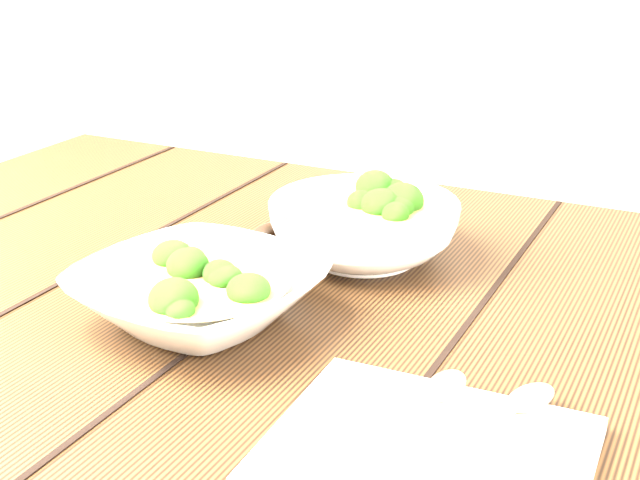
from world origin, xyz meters
TOP-DOWN VIEW (x-y plane):
  - table at (0.00, 0.00)m, footprint 1.20×0.80m
  - soup_bowl_front at (-0.05, -0.10)m, footprint 0.25×0.25m
  - soup_bowl_back at (0.03, 0.11)m, footprint 0.23×0.23m
  - trivet at (-0.05, 0.10)m, footprint 0.10×0.10m
  - napkin at (0.22, -0.21)m, footprint 0.22×0.19m
  - spoon_left at (0.20, -0.17)m, footprint 0.03×0.18m
  - spoon_right at (0.26, -0.15)m, footprint 0.07×0.18m

SIDE VIEW (x-z plane):
  - table at x=0.00m, z-range 0.26..1.01m
  - napkin at x=0.22m, z-range 0.75..0.76m
  - trivet at x=-0.05m, z-range 0.75..0.77m
  - spoon_left at x=0.20m, z-range 0.76..0.77m
  - spoon_right at x=0.26m, z-range 0.76..0.77m
  - soup_bowl_front at x=-0.05m, z-range 0.75..0.81m
  - soup_bowl_back at x=0.03m, z-range 0.75..0.82m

